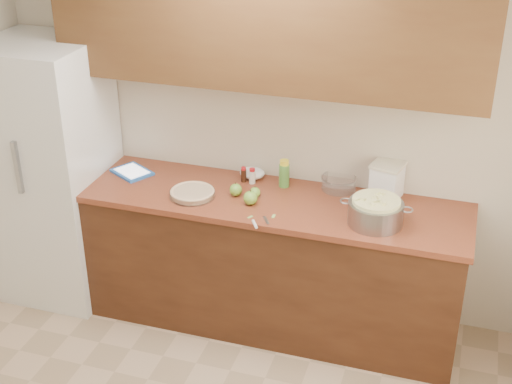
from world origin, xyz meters
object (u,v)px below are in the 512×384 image
(flour_canister, at_px, (387,180))
(tablet, at_px, (132,172))
(pie, at_px, (192,193))
(colander, at_px, (376,212))

(flour_canister, height_order, tablet, flour_canister)
(flour_canister, xyz_separation_m, tablet, (-1.67, -0.16, -0.11))
(pie, xyz_separation_m, colander, (1.14, 0.00, 0.05))
(pie, xyz_separation_m, tablet, (-0.51, 0.19, -0.01))
(colander, height_order, tablet, colander)
(pie, bearing_deg, colander, 0.16)
(colander, distance_m, flour_canister, 0.36)
(pie, height_order, tablet, pie)
(colander, bearing_deg, tablet, 173.39)
(pie, relative_size, colander, 0.68)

